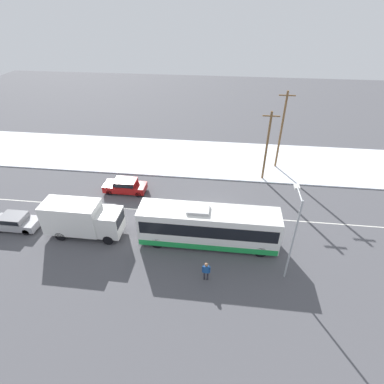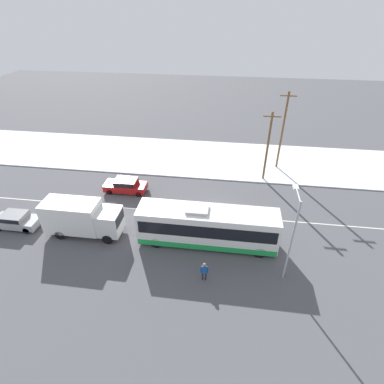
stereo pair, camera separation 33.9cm
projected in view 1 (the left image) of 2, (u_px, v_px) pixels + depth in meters
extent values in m
plane|color=#4C4C51|center=(213.00, 215.00, 29.14)|extent=(120.00, 120.00, 0.00)
cube|color=silver|center=(219.00, 159.00, 38.98)|extent=(80.00, 10.50, 0.12)
cube|color=silver|center=(213.00, 215.00, 29.14)|extent=(60.00, 0.12, 0.00)
cube|color=white|center=(208.00, 226.00, 24.94)|extent=(11.60, 2.55, 3.07)
cube|color=black|center=(209.00, 223.00, 24.74)|extent=(11.13, 2.57, 1.17)
cube|color=green|center=(208.00, 237.00, 25.64)|extent=(11.48, 2.57, 0.55)
cube|color=#B2B2B2|center=(198.00, 209.00, 24.12)|extent=(1.80, 1.40, 0.24)
cylinder|color=black|center=(261.00, 252.00, 24.29)|extent=(1.00, 0.28, 1.00)
cylinder|color=black|center=(259.00, 233.00, 26.17)|extent=(1.00, 0.28, 1.00)
cylinder|color=black|center=(157.00, 243.00, 25.15)|extent=(1.00, 0.28, 1.00)
cylinder|color=black|center=(163.00, 225.00, 27.03)|extent=(1.00, 0.28, 1.00)
cube|color=silver|center=(73.00, 217.00, 25.90)|extent=(4.79, 2.30, 2.75)
cube|color=silver|center=(110.00, 222.00, 25.73)|extent=(1.90, 2.19, 2.15)
cube|color=black|center=(120.00, 219.00, 25.40)|extent=(0.06, 1.96, 0.94)
cylinder|color=black|center=(108.00, 240.00, 25.50)|extent=(0.90, 0.26, 0.90)
cylinder|color=black|center=(116.00, 225.00, 27.19)|extent=(0.90, 0.26, 0.90)
cylinder|color=black|center=(60.00, 236.00, 25.93)|extent=(0.90, 0.26, 0.90)
cylinder|color=black|center=(71.00, 221.00, 27.62)|extent=(0.90, 0.26, 0.90)
cube|color=maroon|center=(125.00, 187.00, 32.24)|extent=(4.48, 1.80, 0.73)
cube|color=maroon|center=(125.00, 182.00, 31.88)|extent=(2.33, 1.66, 0.53)
cube|color=black|center=(125.00, 182.00, 31.87)|extent=(2.15, 1.69, 0.43)
cylinder|color=black|center=(109.00, 192.00, 31.89)|extent=(0.64, 0.22, 0.64)
cylinder|color=black|center=(114.00, 185.00, 33.20)|extent=(0.64, 0.22, 0.64)
cylinder|color=black|center=(138.00, 194.00, 31.57)|extent=(0.64, 0.22, 0.64)
cylinder|color=black|center=(142.00, 186.00, 32.88)|extent=(0.64, 0.22, 0.64)
cube|color=#9E9EA3|center=(17.00, 223.00, 27.22)|extent=(4.09, 1.80, 0.68)
cube|color=gray|center=(13.00, 218.00, 26.90)|extent=(2.13, 1.66, 0.51)
cube|color=black|center=(13.00, 218.00, 26.89)|extent=(1.96, 1.69, 0.41)
cylinder|color=black|center=(26.00, 232.00, 26.56)|extent=(0.64, 0.22, 0.64)
cylinder|color=black|center=(36.00, 221.00, 27.87)|extent=(0.64, 0.22, 0.64)
cylinder|color=black|center=(8.00, 219.00, 28.15)|extent=(0.64, 0.22, 0.64)
cylinder|color=#23232D|center=(204.00, 276.00, 22.34)|extent=(0.12, 0.12, 0.79)
cylinder|color=#23232D|center=(207.00, 276.00, 22.31)|extent=(0.12, 0.12, 0.79)
cube|color=#19478C|center=(206.00, 269.00, 21.93)|extent=(0.41, 0.22, 0.65)
sphere|color=#8E6647|center=(206.00, 265.00, 21.67)|extent=(0.27, 0.27, 0.27)
cylinder|color=#19478C|center=(203.00, 269.00, 21.97)|extent=(0.10, 0.10, 0.62)
cylinder|color=#19478C|center=(210.00, 270.00, 21.92)|extent=(0.10, 0.10, 0.62)
cylinder|color=#9EA3A8|center=(293.00, 242.00, 20.85)|extent=(0.14, 0.14, 7.05)
cylinder|color=#9EA3A8|center=(300.00, 194.00, 19.81)|extent=(0.10, 2.00, 0.10)
cube|color=silver|center=(297.00, 187.00, 20.68)|extent=(0.36, 0.60, 0.16)
cylinder|color=brown|center=(267.00, 147.00, 32.68)|extent=(0.24, 0.24, 8.01)
cube|color=brown|center=(271.00, 116.00, 30.75)|extent=(1.80, 0.12, 0.12)
cylinder|color=brown|center=(281.00, 132.00, 34.72)|extent=(0.24, 0.24, 9.30)
cube|color=brown|center=(287.00, 95.00, 32.44)|extent=(1.80, 0.12, 0.12)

